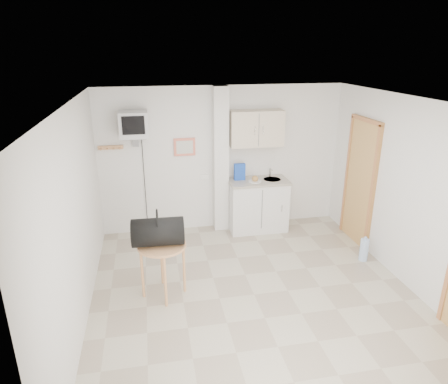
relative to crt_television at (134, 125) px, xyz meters
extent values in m
plane|color=#B7AD95|center=(1.45, -2.02, -1.94)|extent=(4.50, 4.50, 0.00)
cube|color=white|center=(1.45, 0.23, -0.69)|extent=(4.20, 0.04, 2.50)
cube|color=white|center=(1.45, -4.27, -0.69)|extent=(4.20, 0.04, 2.50)
cube|color=white|center=(-0.65, -2.02, -0.69)|extent=(0.04, 4.50, 2.50)
cube|color=white|center=(3.55, -2.02, -0.69)|extent=(0.04, 4.50, 2.50)
cube|color=white|center=(1.45, -2.02, 0.56)|extent=(4.20, 4.50, 0.04)
cube|color=white|center=(1.40, 0.12, -0.69)|extent=(0.25, 0.22, 2.50)
cube|color=#E76E58|center=(0.80, 0.21, -0.44)|extent=(0.36, 0.03, 0.30)
cube|color=silver|center=(0.80, 0.19, -0.44)|extent=(0.28, 0.01, 0.22)
cube|color=tan|center=(-0.40, 0.20, -0.39)|extent=(0.40, 0.05, 0.06)
cube|color=white|center=(1.13, 0.22, -0.99)|extent=(0.15, 0.02, 0.08)
cylinder|color=tan|center=(-0.55, 0.14, -0.40)|extent=(0.02, 0.08, 0.02)
cylinder|color=tan|center=(-0.45, 0.14, -0.40)|extent=(0.02, 0.08, 0.02)
cylinder|color=tan|center=(-0.35, 0.14, -0.40)|extent=(0.02, 0.08, 0.02)
cylinder|color=tan|center=(-0.25, 0.14, -0.40)|extent=(0.02, 0.08, 0.02)
cube|color=olive|center=(3.52, -0.77, -0.94)|extent=(0.04, 0.75, 2.00)
cube|color=brown|center=(3.52, -0.77, -0.94)|extent=(0.06, 0.87, 2.06)
cube|color=silver|center=(2.03, -0.05, -1.50)|extent=(1.00, 0.55, 0.88)
cube|color=#AFA595|center=(2.03, -0.05, -1.04)|extent=(1.03, 0.58, 0.04)
cylinder|color=#B7B7BA|center=(2.28, -0.05, -1.04)|extent=(0.30, 0.30, 0.05)
cylinder|color=#B7B7BA|center=(2.28, 0.09, -0.94)|extent=(0.02, 0.02, 0.16)
cylinder|color=#B7B7BA|center=(2.28, 0.03, -0.86)|extent=(0.02, 0.13, 0.02)
cube|color=beige|center=(2.00, 0.07, -0.14)|extent=(0.90, 0.32, 0.60)
cube|color=#1945B8|center=(1.71, 0.03, -0.87)|extent=(0.19, 0.07, 0.29)
cylinder|color=white|center=(1.95, -0.13, -1.01)|extent=(0.22, 0.22, 0.01)
sphere|color=tan|center=(1.95, -0.13, -0.96)|extent=(0.11, 0.11, 0.11)
cube|color=slate|center=(0.00, 0.07, -0.21)|extent=(0.36, 0.32, 0.02)
cube|color=slate|center=(0.00, 0.20, -0.29)|extent=(0.10, 0.06, 0.20)
cube|color=#B9B8BB|center=(0.00, 0.00, 0.01)|extent=(0.44, 0.42, 0.40)
cube|color=black|center=(0.00, -0.22, 0.03)|extent=(0.34, 0.02, 0.28)
cylinder|color=black|center=(0.10, 0.21, -1.07)|extent=(0.01, 0.01, 1.73)
cylinder|color=tan|center=(0.29, -1.78, -1.22)|extent=(0.62, 0.62, 0.03)
cylinder|color=tan|center=(0.56, -1.77, -1.59)|extent=(0.04, 0.04, 0.70)
cylinder|color=tan|center=(0.28, -1.51, -1.59)|extent=(0.04, 0.04, 0.70)
cylinder|color=tan|center=(0.02, -1.79, -1.59)|extent=(0.04, 0.04, 0.70)
cylinder|color=tan|center=(0.30, -2.05, -1.59)|extent=(0.04, 0.04, 0.70)
cylinder|color=black|center=(0.25, -1.78, -1.03)|extent=(0.66, 0.38, 0.36)
torus|color=black|center=(0.25, -1.78, -0.86)|extent=(0.03, 0.27, 0.27)
cylinder|color=#A9C5EC|center=(3.33, -1.45, -1.76)|extent=(0.13, 0.13, 0.35)
cylinder|color=#A9C5EC|center=(3.33, -1.45, -1.57)|extent=(0.04, 0.04, 0.04)
camera|label=1|loc=(0.20, -6.36, 1.14)|focal=32.00mm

